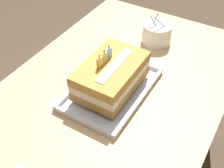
# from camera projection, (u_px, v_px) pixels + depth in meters

# --- Properties ---
(dining_table) EXTENTS (1.23, 0.77, 0.74)m
(dining_table) POSITION_uv_depth(u_px,v_px,m) (112.00, 108.00, 1.15)
(dining_table) COLOR tan
(dining_table) RESTS_ON ground_plane
(foil_tray) EXTENTS (0.38, 0.24, 0.02)m
(foil_tray) POSITION_uv_depth(u_px,v_px,m) (112.00, 90.00, 1.07)
(foil_tray) COLOR silver
(foil_tray) RESTS_ON dining_table
(birthday_cake) EXTENTS (0.27, 0.17, 0.15)m
(birthday_cake) POSITION_uv_depth(u_px,v_px,m) (112.00, 76.00, 1.02)
(birthday_cake) COLOR #B8883D
(birthday_cake) RESTS_ON foil_tray
(bowl_stack) EXTENTS (0.13, 0.13, 0.14)m
(bowl_stack) POSITION_uv_depth(u_px,v_px,m) (157.00, 33.00, 1.28)
(bowl_stack) COLOR white
(bowl_stack) RESTS_ON dining_table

